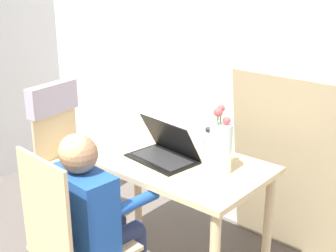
{
  "coord_description": "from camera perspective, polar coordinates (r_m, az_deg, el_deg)",
  "views": [
    {
      "loc": [
        1.21,
        -0.32,
        1.74
      ],
      "look_at": [
        -0.3,
        1.47,
        0.91
      ],
      "focal_mm": 50.0,
      "sensor_mm": 36.0,
      "label": 1
    }
  ],
  "objects": [
    {
      "name": "flower_vase",
      "position": [
        2.34,
        6.43,
        -2.49
      ],
      "size": [
        0.11,
        0.11,
        0.35
      ],
      "color": "silver",
      "rests_on": "dining_table"
    },
    {
      "name": "chair_occupied",
      "position": [
        2.3,
        -11.72,
        -14.04
      ],
      "size": [
        0.43,
        0.43,
        0.97
      ],
      "rotation": [
        0.0,
        0.0,
        3.06
      ],
      "color": "#D6B784",
      "rests_on": "ground_plane"
    },
    {
      "name": "cardboard_panel",
      "position": [
        2.87,
        15.39,
        -5.35
      ],
      "size": [
        0.84,
        0.18,
        1.14
      ],
      "color": "tan",
      "rests_on": "ground_plane"
    },
    {
      "name": "wall_back",
      "position": [
        2.86,
        14.72,
        8.96
      ],
      "size": [
        6.4,
        0.05,
        2.5
      ],
      "color": "white",
      "rests_on": "ground_plane"
    },
    {
      "name": "laptop",
      "position": [
        2.52,
        -0.31,
        -2.94
      ],
      "size": [
        0.39,
        0.28,
        0.22
      ],
      "rotation": [
        0.0,
        0.0,
        -0.13
      ],
      "color": "black",
      "rests_on": "dining_table"
    },
    {
      "name": "chair_spare",
      "position": [
        3.24,
        -12.77,
        -0.79
      ],
      "size": [
        0.47,
        0.44,
        0.98
      ],
      "rotation": [
        0.0,
        0.0,
        1.68
      ],
      "color": "#D6B784",
      "rests_on": "ground_plane"
    },
    {
      "name": "water_bottle",
      "position": [
        2.5,
        4.99,
        -2.36
      ],
      "size": [
        0.07,
        0.07,
        0.18
      ],
      "color": "silver",
      "rests_on": "dining_table"
    },
    {
      "name": "person_seated",
      "position": [
        2.28,
        -9.36,
        -9.7
      ],
      "size": [
        0.39,
        0.45,
        1.02
      ],
      "rotation": [
        0.0,
        0.0,
        3.06
      ],
      "color": "#1E4C9E",
      "rests_on": "ground_plane"
    },
    {
      "name": "dining_table",
      "position": [
        2.59,
        0.11,
        -6.23
      ],
      "size": [
        1.08,
        0.61,
        0.73
      ],
      "color": "#D6B784",
      "rests_on": "ground_plane"
    }
  ]
}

